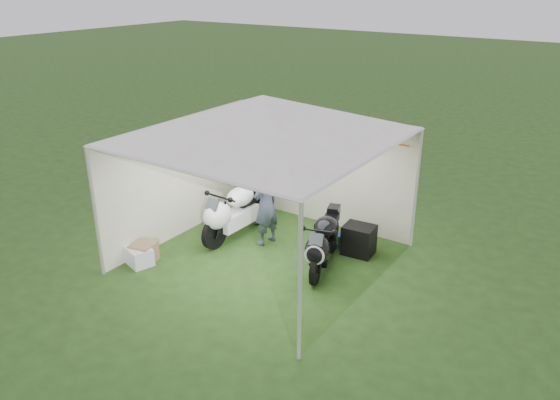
{
  "coord_description": "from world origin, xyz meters",
  "views": [
    {
      "loc": [
        5.15,
        -7.1,
        4.81
      ],
      "look_at": [
        0.1,
        0.35,
        1.07
      ],
      "focal_mm": 35.0,
      "sensor_mm": 36.0,
      "label": 1
    }
  ],
  "objects_px": {
    "person_blue_jacket": "(266,205)",
    "crate_0": "(139,256)",
    "canopy_tent": "(264,120)",
    "crate_1": "(144,252)",
    "person_dark_jacket": "(257,181)",
    "motorcycle_white": "(235,210)",
    "equipment_box": "(359,240)",
    "motorcycle_black": "(323,241)",
    "paddock_stand": "(333,240)"
  },
  "relations": [
    {
      "from": "crate_0",
      "to": "crate_1",
      "type": "height_order",
      "value": "crate_1"
    },
    {
      "from": "motorcycle_white",
      "to": "crate_1",
      "type": "distance_m",
      "value": 1.91
    },
    {
      "from": "canopy_tent",
      "to": "crate_0",
      "type": "distance_m",
      "value": 3.31
    },
    {
      "from": "motorcycle_white",
      "to": "paddock_stand",
      "type": "distance_m",
      "value": 1.96
    },
    {
      "from": "canopy_tent",
      "to": "paddock_stand",
      "type": "xyz_separation_m",
      "value": [
        0.78,
        1.11,
        -2.44
      ]
    },
    {
      "from": "person_blue_jacket",
      "to": "crate_0",
      "type": "distance_m",
      "value": 2.48
    },
    {
      "from": "equipment_box",
      "to": "crate_1",
      "type": "height_order",
      "value": "equipment_box"
    },
    {
      "from": "motorcycle_black",
      "to": "person_dark_jacket",
      "type": "distance_m",
      "value": 2.46
    },
    {
      "from": "person_dark_jacket",
      "to": "person_blue_jacket",
      "type": "relative_size",
      "value": 1.07
    },
    {
      "from": "canopy_tent",
      "to": "motorcycle_black",
      "type": "height_order",
      "value": "canopy_tent"
    },
    {
      "from": "motorcycle_white",
      "to": "crate_0",
      "type": "xyz_separation_m",
      "value": [
        -0.75,
        -1.84,
        -0.4
      ]
    },
    {
      "from": "canopy_tent",
      "to": "equipment_box",
      "type": "height_order",
      "value": "canopy_tent"
    },
    {
      "from": "person_blue_jacket",
      "to": "crate_0",
      "type": "height_order",
      "value": "person_blue_jacket"
    },
    {
      "from": "crate_0",
      "to": "person_blue_jacket",
      "type": "bearing_deg",
      "value": 54.33
    },
    {
      "from": "motorcycle_black",
      "to": "equipment_box",
      "type": "bearing_deg",
      "value": 54.27
    },
    {
      "from": "canopy_tent",
      "to": "person_dark_jacket",
      "type": "distance_m",
      "value": 2.48
    },
    {
      "from": "person_dark_jacket",
      "to": "crate_0",
      "type": "relative_size",
      "value": 3.54
    },
    {
      "from": "canopy_tent",
      "to": "crate_0",
      "type": "height_order",
      "value": "canopy_tent"
    },
    {
      "from": "motorcycle_black",
      "to": "paddock_stand",
      "type": "relative_size",
      "value": 5.07
    },
    {
      "from": "person_dark_jacket",
      "to": "person_blue_jacket",
      "type": "bearing_deg",
      "value": 144.44
    },
    {
      "from": "canopy_tent",
      "to": "crate_1",
      "type": "relative_size",
      "value": 14.32
    },
    {
      "from": "motorcycle_black",
      "to": "person_blue_jacket",
      "type": "relative_size",
      "value": 1.15
    },
    {
      "from": "person_dark_jacket",
      "to": "equipment_box",
      "type": "xyz_separation_m",
      "value": [
        2.48,
        -0.22,
        -0.57
      ]
    },
    {
      "from": "motorcycle_white",
      "to": "equipment_box",
      "type": "bearing_deg",
      "value": 19.29
    },
    {
      "from": "motorcycle_black",
      "to": "person_blue_jacket",
      "type": "xyz_separation_m",
      "value": [
        -1.38,
        0.22,
        0.28
      ]
    },
    {
      "from": "canopy_tent",
      "to": "crate_1",
      "type": "bearing_deg",
      "value": -143.01
    },
    {
      "from": "motorcycle_black",
      "to": "crate_0",
      "type": "height_order",
      "value": "motorcycle_black"
    },
    {
      "from": "crate_0",
      "to": "crate_1",
      "type": "distance_m",
      "value": 0.12
    },
    {
      "from": "paddock_stand",
      "to": "person_blue_jacket",
      "type": "distance_m",
      "value": 1.44
    },
    {
      "from": "person_dark_jacket",
      "to": "equipment_box",
      "type": "relative_size",
      "value": 3.05
    },
    {
      "from": "motorcycle_white",
      "to": "person_dark_jacket",
      "type": "bearing_deg",
      "value": 101.98
    },
    {
      "from": "motorcycle_white",
      "to": "crate_1",
      "type": "height_order",
      "value": "motorcycle_white"
    },
    {
      "from": "crate_0",
      "to": "crate_1",
      "type": "relative_size",
      "value": 1.22
    },
    {
      "from": "canopy_tent",
      "to": "motorcycle_black",
      "type": "xyz_separation_m",
      "value": [
        1.03,
        0.29,
        -2.06
      ]
    },
    {
      "from": "person_blue_jacket",
      "to": "crate_0",
      "type": "relative_size",
      "value": 3.3
    },
    {
      "from": "canopy_tent",
      "to": "person_blue_jacket",
      "type": "distance_m",
      "value": 1.89
    },
    {
      "from": "paddock_stand",
      "to": "person_blue_jacket",
      "type": "xyz_separation_m",
      "value": [
        -1.13,
        -0.59,
        0.66
      ]
    },
    {
      "from": "person_blue_jacket",
      "to": "motorcycle_white",
      "type": "bearing_deg",
      "value": -70.56
    },
    {
      "from": "motorcycle_white",
      "to": "crate_1",
      "type": "bearing_deg",
      "value": -111.5
    },
    {
      "from": "motorcycle_white",
      "to": "equipment_box",
      "type": "relative_size",
      "value": 3.69
    },
    {
      "from": "person_blue_jacket",
      "to": "equipment_box",
      "type": "distance_m",
      "value": 1.84
    },
    {
      "from": "paddock_stand",
      "to": "person_dark_jacket",
      "type": "distance_m",
      "value": 2.09
    },
    {
      "from": "paddock_stand",
      "to": "crate_0",
      "type": "xyz_separation_m",
      "value": [
        -2.53,
        -2.54,
        0.02
      ]
    },
    {
      "from": "paddock_stand",
      "to": "equipment_box",
      "type": "bearing_deg",
      "value": 1.47
    },
    {
      "from": "person_dark_jacket",
      "to": "crate_1",
      "type": "relative_size",
      "value": 4.31
    },
    {
      "from": "canopy_tent",
      "to": "motorcycle_white",
      "type": "relative_size",
      "value": 2.75
    },
    {
      "from": "motorcycle_black",
      "to": "crate_1",
      "type": "relative_size",
      "value": 4.63
    },
    {
      "from": "canopy_tent",
      "to": "person_dark_jacket",
      "type": "relative_size",
      "value": 3.33
    },
    {
      "from": "person_dark_jacket",
      "to": "person_blue_jacket",
      "type": "xyz_separation_m",
      "value": [
        0.82,
        -0.83,
        -0.06
      ]
    },
    {
      "from": "motorcycle_white",
      "to": "motorcycle_black",
      "type": "height_order",
      "value": "motorcycle_white"
    }
  ]
}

